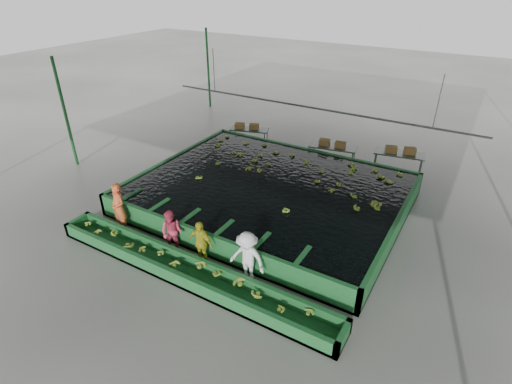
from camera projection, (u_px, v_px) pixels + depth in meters
The scene contains 21 objects.
ground at pixel (249, 221), 14.84m from camera, with size 80.00×80.00×0.00m, color slate.
shed_roof at pixel (248, 87), 12.39m from camera, with size 20.00×22.00×0.04m, color gray.
shed_posts at pixel (249, 160), 13.61m from camera, with size 20.00×22.00×5.00m, color #1A5424, non-canonical shape.
flotation_tank at pixel (269, 193), 15.74m from camera, with size 10.00×8.00×0.90m, color #1D612B, non-canonical shape.
tank_water at pixel (269, 185), 15.54m from camera, with size 9.70×7.70×0.00m, color black.
sorting_trough at pixel (186, 271), 12.02m from camera, with size 10.00×1.00×0.50m, color #1D612B, non-canonical shape.
cableway_rail at pixel (310, 107), 17.11m from camera, with size 0.08×0.08×14.00m, color #59605B.
rail_hanger_left at pixel (214, 70), 18.85m from camera, with size 0.04×0.04×2.00m, color #59605B.
rail_hanger_right at pixel (439, 102), 14.39m from camera, with size 0.04×0.04×2.00m, color #59605B.
worker_a at pixel (119, 208), 13.90m from camera, with size 0.67×0.44×1.84m, color orange.
worker_b at pixel (172, 232), 12.91m from camera, with size 0.74×0.58×1.52m, color #DA3E5E.
worker_c at pixel (200, 243), 12.38m from camera, with size 0.90×0.38×1.54m, color gold.
worker_d at pixel (247, 258), 11.57m from camera, with size 1.12×0.65×1.73m, color white.
packing_table_left at pixel (249, 137), 21.06m from camera, with size 1.96×0.79×0.89m, color #59605B, non-canonical shape.
packing_table_mid at pixel (332, 156), 18.81m from camera, with size 2.18×0.87×0.99m, color #59605B, non-canonical shape.
packing_table_right at pixel (398, 163), 18.11m from camera, with size 2.19×0.87×0.99m, color #59605B, non-canonical shape.
box_stack_left at pixel (247, 129), 20.85m from camera, with size 1.25×0.34×0.27m, color brown, non-canonical shape.
box_stack_mid at pixel (332, 146), 18.56m from camera, with size 1.22×0.34×0.26m, color brown, non-canonical shape.
box_stack_right at pixel (400, 153), 17.85m from camera, with size 1.30×0.36×0.28m, color brown, non-canonical shape.
floating_bananas at pixel (279, 177), 16.14m from camera, with size 9.31×6.35×0.13m, color olive, non-canonical shape.
trough_bananas at pixel (186, 267), 11.95m from camera, with size 8.77×0.58×0.12m, color olive, non-canonical shape.
Camera 1 is at (6.57, -10.53, 8.21)m, focal length 28.00 mm.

